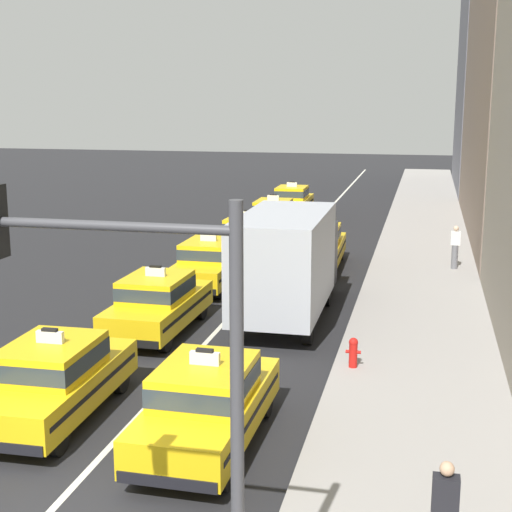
% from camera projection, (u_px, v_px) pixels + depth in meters
% --- Properties ---
extents(lane_stripe_left_right, '(0.14, 80.00, 0.01)m').
position_uv_depth(lane_stripe_left_right, '(285.00, 257.00, 30.90)').
color(lane_stripe_left_right, silver).
rests_on(lane_stripe_left_right, ground).
extents(sidewalk_curb, '(4.00, 90.00, 0.15)m').
position_uv_depth(sidewalk_curb, '(421.00, 293.00, 24.90)').
color(sidewalk_curb, '#9E9993').
rests_on(sidewalk_curb, ground).
extents(taxi_left_nearest, '(1.90, 4.59, 1.96)m').
position_uv_depth(taxi_left_nearest, '(55.00, 378.00, 15.17)').
color(taxi_left_nearest, black).
rests_on(taxi_left_nearest, ground).
extents(taxi_left_second, '(1.87, 4.58, 1.96)m').
position_uv_depth(taxi_left_second, '(158.00, 302.00, 20.78)').
color(taxi_left_second, black).
rests_on(taxi_left_second, ground).
extents(taxi_left_third, '(1.82, 4.56, 1.96)m').
position_uv_depth(taxi_left_third, '(210.00, 262.00, 25.85)').
color(taxi_left_third, black).
rests_on(taxi_left_third, ground).
extents(taxi_left_fourth, '(1.97, 4.62, 1.96)m').
position_uv_depth(taxi_left_fourth, '(249.00, 235.00, 30.97)').
color(taxi_left_fourth, black).
rests_on(taxi_left_fourth, ground).
extents(taxi_left_fifth, '(1.87, 4.58, 1.96)m').
position_uv_depth(taxi_left_fifth, '(274.00, 216.00, 36.08)').
color(taxi_left_fifth, black).
rests_on(taxi_left_fifth, ground).
extents(taxi_left_sixth, '(1.87, 4.58, 1.96)m').
position_uv_depth(taxi_left_sixth, '(292.00, 200.00, 41.58)').
color(taxi_left_sixth, black).
rests_on(taxi_left_sixth, ground).
extents(taxi_right_nearest, '(1.87, 4.58, 1.96)m').
position_uv_depth(taxi_right_nearest, '(207.00, 402.00, 13.95)').
color(taxi_right_nearest, black).
rests_on(taxi_right_nearest, ground).
extents(box_truck_right_second, '(2.34, 6.98, 3.27)m').
position_uv_depth(box_truck_right_second, '(289.00, 260.00, 22.06)').
color(box_truck_right_second, black).
rests_on(box_truck_right_second, ground).
extents(taxi_right_third, '(1.93, 4.60, 1.96)m').
position_uv_depth(taxi_right_third, '(318.00, 245.00, 28.88)').
color(taxi_right_third, black).
rests_on(taxi_right_third, ground).
extents(pedestrian_near_crosswalk, '(0.36, 0.24, 1.64)m').
position_uv_depth(pedestrian_near_crosswalk, '(455.00, 247.00, 28.01)').
color(pedestrian_near_crosswalk, slate).
rests_on(pedestrian_near_crosswalk, sidewalk_curb).
extents(fire_hydrant, '(0.36, 0.22, 0.73)m').
position_uv_depth(fire_hydrant, '(353.00, 351.00, 17.77)').
color(fire_hydrant, red).
rests_on(fire_hydrant, sidewalk_curb).
extents(traffic_light_pole, '(2.87, 0.33, 5.58)m').
position_uv_depth(traffic_light_pole, '(145.00, 360.00, 7.61)').
color(traffic_light_pole, '#47474C').
rests_on(traffic_light_pole, ground).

